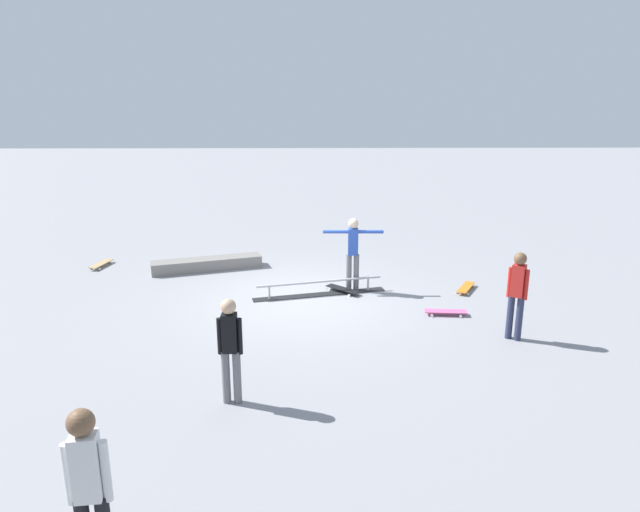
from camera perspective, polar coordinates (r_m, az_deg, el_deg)
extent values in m
plane|color=gray|center=(12.25, -1.66, -4.21)|extent=(60.00, 60.00, 0.00)
cube|color=black|center=(12.51, -0.03, -3.73)|extent=(2.83, 0.91, 0.01)
cylinder|color=#B7B7BC|center=(12.76, 4.66, -2.71)|extent=(0.04, 0.04, 0.29)
cylinder|color=#B7B7BC|center=(12.25, -4.92, -3.54)|extent=(0.04, 0.04, 0.29)
cylinder|color=#B7B7BC|center=(12.42, -0.03, -2.49)|extent=(2.63, 0.69, 0.05)
cube|color=gray|center=(14.39, -10.86, -0.77)|extent=(2.61, 1.20, 0.28)
cylinder|color=slate|center=(12.68, 2.80, -1.59)|extent=(0.12, 0.12, 0.80)
cylinder|color=slate|center=(12.69, 3.52, -1.59)|extent=(0.12, 0.12, 0.80)
cube|color=#2D51B7|center=(12.49, 3.21, 1.40)|extent=(0.21, 0.19, 0.57)
sphere|color=beige|center=(12.40, 3.24, 3.15)|extent=(0.22, 0.22, 0.22)
cylinder|color=#2D51B7|center=(12.42, 1.52, 2.36)|extent=(0.54, 0.08, 0.07)
cylinder|color=#2D51B7|center=(12.46, 4.93, 2.35)|extent=(0.54, 0.08, 0.07)
cube|color=black|center=(12.63, 2.19, -3.19)|extent=(0.73, 0.69, 0.02)
cylinder|color=white|center=(12.73, 0.92, -3.27)|extent=(0.06, 0.06, 0.05)
cylinder|color=white|center=(12.90, 1.58, -3.01)|extent=(0.06, 0.06, 0.05)
cylinder|color=white|center=(12.41, 2.83, -3.82)|extent=(0.06, 0.06, 0.05)
cylinder|color=white|center=(12.58, 3.49, -3.55)|extent=(0.06, 0.06, 0.05)
cube|color=white|center=(5.66, -21.64, -18.39)|extent=(0.25, 0.23, 0.62)
sphere|color=brown|center=(5.43, -22.11, -14.67)|extent=(0.24, 0.24, 0.24)
cylinder|color=white|center=(5.73, -23.14, -18.79)|extent=(0.09, 0.09, 0.58)
cylinder|color=white|center=(5.65, -19.98, -18.92)|extent=(0.09, 0.09, 0.58)
cylinder|color=slate|center=(8.41, -8.00, -11.50)|extent=(0.12, 0.12, 0.78)
cylinder|color=slate|center=(8.44, -9.06, -11.46)|extent=(0.12, 0.12, 0.78)
cube|color=black|center=(8.14, -8.73, -7.34)|extent=(0.21, 0.18, 0.55)
sphere|color=tan|center=(8.00, -8.84, -4.84)|extent=(0.21, 0.21, 0.21)
cylinder|color=black|center=(8.14, -7.75, -7.69)|extent=(0.07, 0.07, 0.52)
cylinder|color=black|center=(8.18, -9.67, -7.64)|extent=(0.07, 0.07, 0.52)
cylinder|color=#2D3351|center=(10.79, 18.67, -5.76)|extent=(0.16, 0.16, 0.79)
cylinder|color=#2D3351|center=(10.82, 17.87, -5.61)|extent=(0.16, 0.16, 0.79)
cube|color=red|center=(10.58, 18.59, -2.27)|extent=(0.27, 0.27, 0.56)
sphere|color=brown|center=(10.47, 18.78, -0.26)|extent=(0.22, 0.22, 0.22)
cylinder|color=red|center=(10.57, 19.30, -2.66)|extent=(0.10, 0.10, 0.53)
cylinder|color=red|center=(10.63, 17.84, -2.41)|extent=(0.10, 0.10, 0.53)
cube|color=tan|center=(15.35, -20.36, -0.67)|extent=(0.37, 0.82, 0.02)
cylinder|color=white|center=(15.65, -20.17, -0.55)|extent=(0.04, 0.06, 0.05)
cylinder|color=white|center=(15.53, -19.45, -0.60)|extent=(0.04, 0.06, 0.05)
cylinder|color=white|center=(15.21, -21.24, -1.12)|extent=(0.04, 0.06, 0.05)
cylinder|color=white|center=(15.09, -20.51, -1.18)|extent=(0.04, 0.06, 0.05)
cube|color=#E05993|center=(11.67, 12.04, -5.24)|extent=(0.81, 0.26, 0.02)
cylinder|color=white|center=(11.83, 13.26, -5.28)|extent=(0.06, 0.03, 0.05)
cylinder|color=white|center=(11.62, 13.43, -5.69)|extent=(0.06, 0.03, 0.05)
cylinder|color=white|center=(11.75, 10.63, -5.26)|extent=(0.06, 0.03, 0.05)
cylinder|color=white|center=(11.54, 10.76, -5.68)|extent=(0.06, 0.03, 0.05)
cube|color=orange|center=(13.12, 13.91, -2.93)|extent=(0.56, 0.80, 0.02)
cylinder|color=white|center=(12.86, 14.08, -3.58)|extent=(0.05, 0.06, 0.05)
cylinder|color=white|center=(12.91, 13.10, -3.43)|extent=(0.05, 0.06, 0.05)
cylinder|color=white|center=(13.36, 14.66, -2.87)|extent=(0.05, 0.06, 0.05)
cylinder|color=white|center=(13.41, 13.71, -2.73)|extent=(0.05, 0.06, 0.05)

